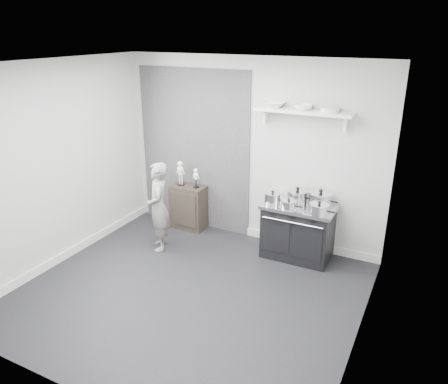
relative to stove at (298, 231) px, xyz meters
The scene contains 16 objects.
ground 1.77m from the stove, 121.09° to the right, with size 4.00×4.00×0.00m, color black.
room_shell 2.07m from the stove, 126.42° to the right, with size 4.02×3.62×2.71m.
wall_shelf 1.63m from the stove, 114.06° to the left, with size 1.30×0.26×0.24m.
stove is the anchor object (origin of this frame).
side_cabinet 1.86m from the stove, behind, with size 0.55×0.32×0.71m, color black.
child 2.00m from the stove, 160.44° to the right, with size 0.48×0.31×1.31m, color slate.
pot_front_left 0.59m from the stove, 162.84° to the right, with size 0.31×0.22×0.19m.
pot_back_left 0.49m from the stove, 121.96° to the left, with size 0.38×0.29×0.21m.
pot_back_right 0.56m from the stove, 26.37° to the left, with size 0.40×0.32×0.24m.
pot_front_right 0.59m from the stove, 30.93° to the right, with size 0.34×0.25×0.19m.
pot_front_center 0.49m from the stove, 118.81° to the right, with size 0.30×0.21×0.15m.
skeleton_full 2.07m from the stove, behind, with size 0.13×0.08×0.45m, color silver, non-canonical shape.
skeleton_torso 1.78m from the stove, behind, with size 0.10×0.06×0.36m, color silver, non-canonical shape.
bowl_large 1.77m from the stove, 159.18° to the left, with size 0.31×0.31×0.08m, color white.
bowl_small 1.70m from the stove, 115.61° to the left, with size 0.23×0.23×0.07m, color white.
plate_stack 1.71m from the stove, 37.42° to the left, with size 0.24×0.24×0.06m, color silver.
Camera 1 is at (2.46, -3.89, 3.05)m, focal length 35.00 mm.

